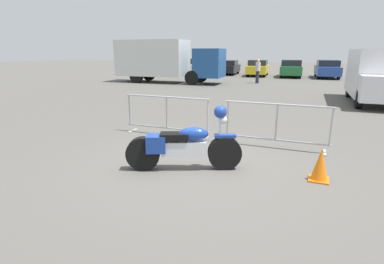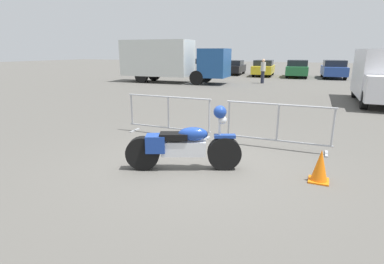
# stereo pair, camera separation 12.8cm
# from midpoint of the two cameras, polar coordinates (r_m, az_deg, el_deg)

# --- Properties ---
(ground_plane) EXTENTS (120.00, 120.00, 0.00)m
(ground_plane) POSITION_cam_midpoint_polar(r_m,az_deg,el_deg) (6.10, 2.04, -6.27)
(ground_plane) COLOR #54514C
(motorcycle) EXTENTS (2.10, 1.07, 1.26)m
(motorcycle) POSITION_cam_midpoint_polar(r_m,az_deg,el_deg) (5.73, -1.01, -2.61)
(motorcycle) COLOR black
(motorcycle) RESTS_ON ground
(crowd_barrier_near) EXTENTS (2.44, 0.49, 1.07)m
(crowd_barrier_near) POSITION_cam_midpoint_polar(r_m,az_deg,el_deg) (8.10, -4.06, 3.24)
(crowd_barrier_near) COLOR #9EA0A5
(crowd_barrier_near) RESTS_ON ground
(crowd_barrier_far) EXTENTS (2.44, 0.49, 1.07)m
(crowd_barrier_far) POSITION_cam_midpoint_polar(r_m,az_deg,el_deg) (7.23, 16.47, 1.18)
(crowd_barrier_far) COLOR #9EA0A5
(crowd_barrier_far) RESTS_ON ground
(box_truck) EXTENTS (7.82, 2.72, 2.98)m
(box_truck) POSITION_cam_midpoint_polar(r_m,az_deg,el_deg) (22.12, -4.25, 13.62)
(box_truck) COLOR silver
(box_truck) RESTS_ON ground
(delivery_van) EXTENTS (2.15, 5.07, 2.31)m
(delivery_van) POSITION_cam_midpoint_polar(r_m,az_deg,el_deg) (15.54, 32.90, 9.17)
(delivery_van) COLOR silver
(delivery_van) RESTS_ON ground
(parked_car_white) EXTENTS (2.18, 4.54, 1.49)m
(parked_car_white) POSITION_cam_midpoint_polar(r_m,az_deg,el_deg) (30.48, 2.61, 12.42)
(parked_car_white) COLOR white
(parked_car_white) RESTS_ON ground
(parked_car_black) EXTENTS (1.98, 4.13, 1.36)m
(parked_car_black) POSITION_cam_midpoint_polar(r_m,az_deg,el_deg) (29.88, 8.19, 12.10)
(parked_car_black) COLOR black
(parked_car_black) RESTS_ON ground
(parked_car_yellow) EXTENTS (2.08, 4.34, 1.43)m
(parked_car_yellow) POSITION_cam_midpoint_polar(r_m,az_deg,el_deg) (28.63, 13.59, 11.78)
(parked_car_yellow) COLOR yellow
(parked_car_yellow) RESTS_ON ground
(parked_car_green) EXTENTS (2.15, 4.48, 1.47)m
(parked_car_green) POSITION_cam_midpoint_polar(r_m,az_deg,el_deg) (28.15, 19.50, 11.34)
(parked_car_green) COLOR #236B38
(parked_car_green) RESTS_ON ground
(parked_car_blue) EXTENTS (2.17, 4.52, 1.49)m
(parked_car_blue) POSITION_cam_midpoint_polar(r_m,az_deg,el_deg) (28.25, 25.52, 10.77)
(parked_car_blue) COLOR #284799
(parked_car_blue) RESTS_ON ground
(pedestrian) EXTENTS (0.45, 0.45, 1.69)m
(pedestrian) POSITION_cam_midpoint_polar(r_m,az_deg,el_deg) (22.05, 13.53, 11.39)
(pedestrian) COLOR #262838
(pedestrian) RESTS_ON ground
(traffic_cone) EXTENTS (0.34, 0.34, 0.59)m
(traffic_cone) POSITION_cam_midpoint_polar(r_m,az_deg,el_deg) (5.73, 23.82, -5.96)
(traffic_cone) COLOR orange
(traffic_cone) RESTS_ON ground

